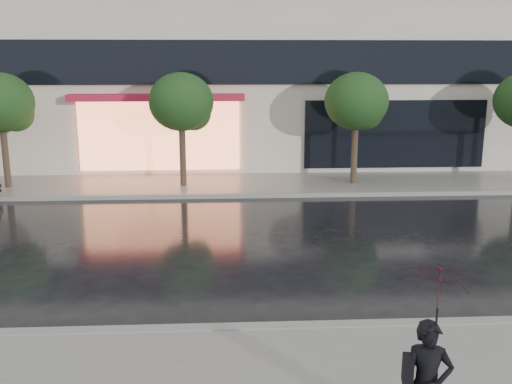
{
  "coord_description": "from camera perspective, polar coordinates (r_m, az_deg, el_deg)",
  "views": [
    {
      "loc": [
        -1.5,
        -9.58,
        4.37
      ],
      "look_at": [
        -0.82,
        3.24,
        1.4
      ],
      "focal_mm": 40.0,
      "sensor_mm": 36.0,
      "label": 1
    }
  ],
  "objects": [
    {
      "name": "ground",
      "position": [
        10.63,
        5.45,
        -11.3
      ],
      "size": [
        120.0,
        120.0,
        0.0
      ],
      "primitive_type": "plane",
      "color": "black",
      "rests_on": "ground"
    },
    {
      "name": "sidewalk_far",
      "position": [
        20.35,
        1.26,
        0.8
      ],
      "size": [
        60.0,
        3.5,
        0.12
      ],
      "primitive_type": "cube",
      "color": "slate",
      "rests_on": "ground"
    },
    {
      "name": "curb_near",
      "position": [
        9.71,
        6.34,
        -13.34
      ],
      "size": [
        60.0,
        0.25,
        0.14
      ],
      "primitive_type": "cube",
      "color": "gray",
      "rests_on": "ground"
    },
    {
      "name": "curb_far",
      "position": [
        18.64,
        1.66,
        -0.31
      ],
      "size": [
        60.0,
        0.25,
        0.14
      ],
      "primitive_type": "cube",
      "color": "gray",
      "rests_on": "ground"
    },
    {
      "name": "tree_far_west",
      "position": [
        21.02,
        -24.0,
        7.97
      ],
      "size": [
        2.2,
        2.2,
        3.99
      ],
      "color": "#33261C",
      "rests_on": "ground"
    },
    {
      "name": "tree_mid_west",
      "position": [
        19.71,
        -7.3,
        8.72
      ],
      "size": [
        2.2,
        2.2,
        3.99
      ],
      "color": "#33261C",
      "rests_on": "ground"
    },
    {
      "name": "tree_mid_east",
      "position": [
        20.18,
        10.15,
        8.72
      ],
      "size": [
        2.2,
        2.2,
        3.99
      ],
      "color": "#33261C",
      "rests_on": "ground"
    },
    {
      "name": "pedestrian_with_umbrella",
      "position": [
        6.59,
        17.38,
        -12.96
      ],
      "size": [
        1.05,
        1.06,
        2.16
      ],
      "rotation": [
        0.0,
        0.0,
        -0.21
      ],
      "color": "black",
      "rests_on": "sidewalk_near"
    }
  ]
}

